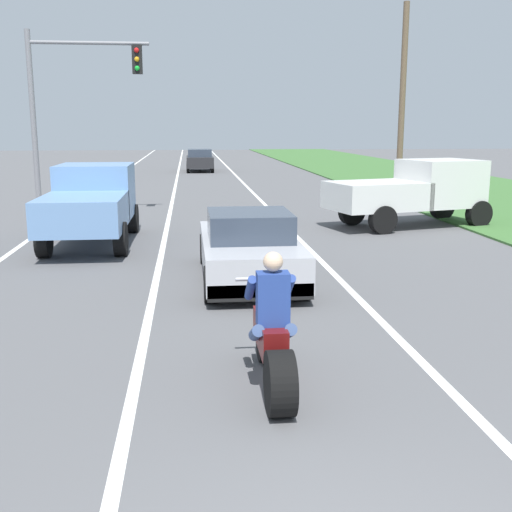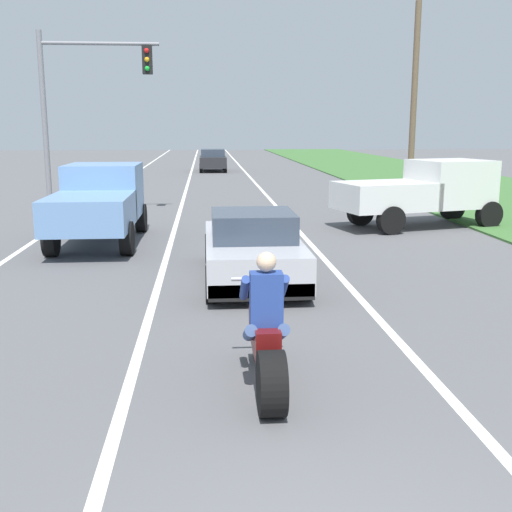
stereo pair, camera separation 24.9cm
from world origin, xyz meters
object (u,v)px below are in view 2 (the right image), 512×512
at_px(sports_car_silver, 252,248).
at_px(traffic_light_mast_near, 79,96).
at_px(distant_car_far_ahead, 213,160).
at_px(pickup_truck_left_lane_light_blue, 99,201).
at_px(motorcycle_with_rider, 266,342).
at_px(pickup_truck_right_shoulder_white, 424,190).

distance_m(sports_car_silver, traffic_light_mast_near, 11.28).
bearing_deg(traffic_light_mast_near, distant_car_far_ahead, 77.67).
bearing_deg(sports_car_silver, pickup_truck_left_lane_light_blue, 130.39).
distance_m(motorcycle_with_rider, traffic_light_mast_near, 15.94).
distance_m(pickup_truck_left_lane_light_blue, traffic_light_mast_near, 6.18).
relative_size(motorcycle_with_rider, pickup_truck_right_shoulder_white, 0.43).
relative_size(pickup_truck_left_lane_light_blue, distant_car_far_ahead, 1.20).
bearing_deg(pickup_truck_right_shoulder_white, distant_car_far_ahead, 103.69).
xyz_separation_m(motorcycle_with_rider, distant_car_far_ahead, (-0.12, 35.97, 0.18)).
bearing_deg(pickup_truck_right_shoulder_white, pickup_truck_left_lane_light_blue, -167.96).
relative_size(motorcycle_with_rider, pickup_truck_left_lane_light_blue, 0.46).
distance_m(pickup_truck_right_shoulder_white, distant_car_far_ahead, 25.19).
height_order(pickup_truck_left_lane_light_blue, traffic_light_mast_near, traffic_light_mast_near).
xyz_separation_m(sports_car_silver, pickup_truck_right_shoulder_white, (5.60, 6.21, 0.48)).
bearing_deg(distant_car_far_ahead, pickup_truck_left_lane_light_blue, -97.01).
bearing_deg(motorcycle_with_rider, sports_car_silver, 87.37).
bearing_deg(traffic_light_mast_near, pickup_truck_right_shoulder_white, -17.57).
height_order(motorcycle_with_rider, traffic_light_mast_near, traffic_light_mast_near).
bearing_deg(pickup_truck_right_shoulder_white, traffic_light_mast_near, 162.43).
distance_m(pickup_truck_left_lane_light_blue, pickup_truck_right_shoulder_white, 9.42).
distance_m(motorcycle_with_rider, sports_car_silver, 5.29).
distance_m(pickup_truck_right_shoulder_white, traffic_light_mast_near, 11.45).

